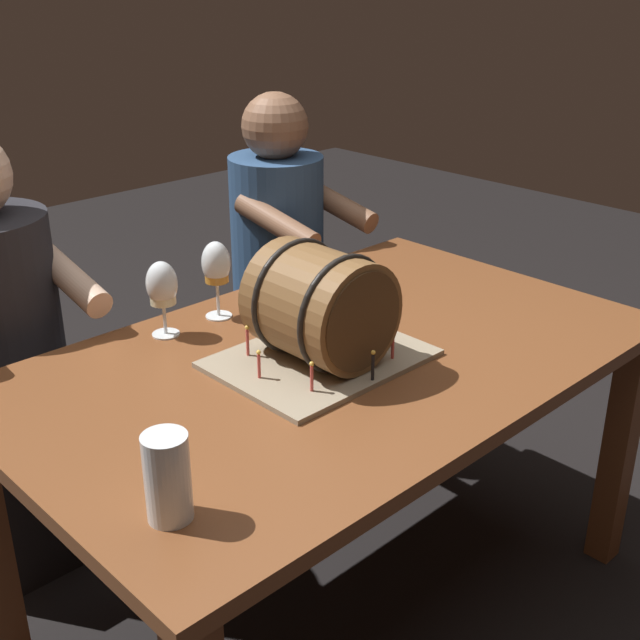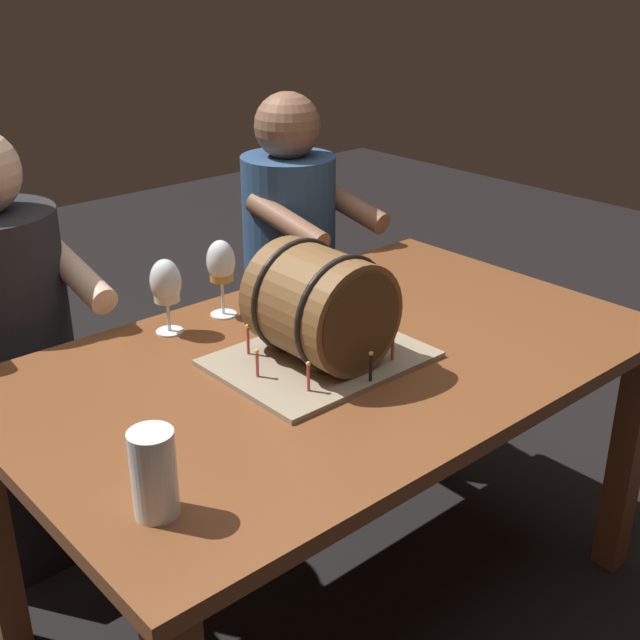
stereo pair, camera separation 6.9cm
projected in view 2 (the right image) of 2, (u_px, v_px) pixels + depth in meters
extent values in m
plane|color=black|center=(332.00, 601.00, 2.16)|extent=(8.00, 8.00, 0.00)
cube|color=brown|center=(334.00, 361.00, 1.87)|extent=(1.50, 0.92, 0.03)
cube|color=brown|center=(626.00, 457.00, 2.16)|extent=(0.07, 0.07, 0.69)
cube|color=brown|center=(406.00, 356.00, 2.71)|extent=(0.07, 0.07, 0.69)
cube|color=gray|center=(320.00, 358.00, 1.83)|extent=(0.45, 0.35, 0.01)
cylinder|color=brown|center=(320.00, 305.00, 1.78)|extent=(0.25, 0.26, 0.25)
cylinder|color=#46301B|center=(362.00, 323.00, 1.69)|extent=(0.22, 0.00, 0.22)
cylinder|color=#46301B|center=(282.00, 288.00, 1.87)|extent=(0.22, 0.00, 0.22)
torus|color=black|center=(343.00, 315.00, 1.73)|extent=(0.26, 0.01, 0.26)
torus|color=black|center=(299.00, 295.00, 1.83)|extent=(0.26, 0.01, 0.26)
cylinder|color=#D64C47|center=(367.00, 323.00, 1.93)|extent=(0.01, 0.01, 0.05)
sphere|color=#F9C64C|center=(368.00, 311.00, 1.92)|extent=(0.01, 0.01, 0.01)
cylinder|color=silver|center=(323.00, 314.00, 1.96)|extent=(0.01, 0.01, 0.07)
sphere|color=#F9C64C|center=(323.00, 298.00, 1.95)|extent=(0.01, 0.01, 0.01)
cylinder|color=#EAD666|center=(274.00, 323.00, 1.92)|extent=(0.01, 0.01, 0.06)
sphere|color=#F9C64C|center=(274.00, 309.00, 1.91)|extent=(0.01, 0.01, 0.01)
cylinder|color=#D64C47|center=(248.00, 341.00, 1.83)|extent=(0.01, 0.01, 0.06)
sphere|color=#F9C64C|center=(247.00, 326.00, 1.81)|extent=(0.01, 0.01, 0.01)
cylinder|color=#D64C47|center=(257.00, 365.00, 1.73)|extent=(0.01, 0.01, 0.05)
sphere|color=#F9C64C|center=(257.00, 351.00, 1.72)|extent=(0.01, 0.01, 0.01)
cylinder|color=#D64C47|center=(308.00, 379.00, 1.67)|extent=(0.01, 0.01, 0.06)
sphere|color=#F9C64C|center=(308.00, 364.00, 1.66)|extent=(0.01, 0.01, 0.01)
cylinder|color=black|center=(371.00, 369.00, 1.71)|extent=(0.01, 0.01, 0.06)
sphere|color=#F9C64C|center=(371.00, 353.00, 1.70)|extent=(0.01, 0.01, 0.01)
cylinder|color=#D64C47|center=(393.00, 347.00, 1.80)|extent=(0.01, 0.01, 0.06)
sphere|color=#F9C64C|center=(393.00, 331.00, 1.78)|extent=(0.01, 0.01, 0.01)
cylinder|color=white|center=(293.00, 301.00, 2.15)|extent=(0.07, 0.07, 0.00)
cylinder|color=white|center=(293.00, 288.00, 2.14)|extent=(0.01, 0.01, 0.07)
ellipsoid|color=white|center=(293.00, 256.00, 2.10)|extent=(0.07, 0.07, 0.11)
cylinder|color=white|center=(224.00, 314.00, 2.07)|extent=(0.07, 0.07, 0.00)
cylinder|color=white|center=(223.00, 298.00, 2.05)|extent=(0.01, 0.01, 0.09)
ellipsoid|color=white|center=(221.00, 261.00, 2.01)|extent=(0.07, 0.07, 0.11)
cylinder|color=#C6842D|center=(221.00, 271.00, 2.02)|extent=(0.06, 0.06, 0.05)
cylinder|color=white|center=(170.00, 331.00, 1.97)|extent=(0.07, 0.07, 0.00)
cylinder|color=white|center=(168.00, 317.00, 1.96)|extent=(0.01, 0.01, 0.07)
ellipsoid|color=white|center=(166.00, 281.00, 1.92)|extent=(0.07, 0.07, 0.11)
cylinder|color=beige|center=(167.00, 293.00, 1.93)|extent=(0.06, 0.06, 0.04)
cylinder|color=white|center=(154.00, 473.00, 1.30)|extent=(0.08, 0.08, 0.15)
cylinder|color=#C6842D|center=(155.00, 486.00, 1.31)|extent=(0.07, 0.07, 0.11)
cylinder|color=white|center=(152.00, 455.00, 1.29)|extent=(0.07, 0.07, 0.01)
cube|color=black|center=(28.00, 478.00, 2.29)|extent=(0.34, 0.32, 0.45)
cylinder|color=beige|center=(75.00, 273.00, 2.04)|extent=(0.07, 0.31, 0.14)
cube|color=#1B2D46|center=(291.00, 373.00, 2.87)|extent=(0.34, 0.32, 0.45)
cylinder|color=#2D4C75|center=(289.00, 238.00, 2.67)|extent=(0.32, 0.32, 0.54)
sphere|color=brown|center=(287.00, 126.00, 2.52)|extent=(0.21, 0.21, 0.21)
cylinder|color=brown|center=(348.00, 204.00, 2.62)|extent=(0.09, 0.31, 0.14)
cylinder|color=brown|center=(287.00, 222.00, 2.45)|extent=(0.09, 0.31, 0.14)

